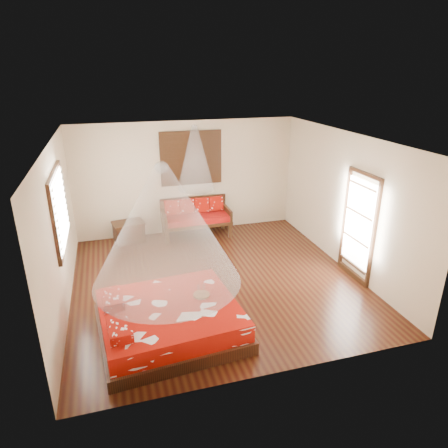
# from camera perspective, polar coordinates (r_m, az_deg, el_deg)

# --- Properties ---
(room) EXTENTS (5.54, 5.54, 2.84)m
(room) POSITION_cam_1_polar(r_m,az_deg,el_deg) (7.47, -1.21, 1.39)
(room) COLOR black
(room) RESTS_ON ground
(bed) EXTENTS (2.33, 2.14, 0.64)m
(bed) POSITION_cam_1_polar(r_m,az_deg,el_deg) (6.52, -7.86, -13.43)
(bed) COLOR black
(bed) RESTS_ON floor
(daybed) EXTENTS (1.68, 0.75, 0.94)m
(daybed) POSITION_cam_1_polar(r_m,az_deg,el_deg) (9.97, -4.08, 1.20)
(daybed) COLOR black
(daybed) RESTS_ON floor
(storage_chest) EXTENTS (0.80, 0.65, 0.50)m
(storage_chest) POSITION_cam_1_polar(r_m,az_deg,el_deg) (9.95, -13.44, -1.06)
(storage_chest) COLOR black
(storage_chest) RESTS_ON floor
(shutter_panel) EXTENTS (1.52, 0.06, 1.32)m
(shutter_panel) POSITION_cam_1_polar(r_m,az_deg,el_deg) (9.91, -4.72, 9.36)
(shutter_panel) COLOR black
(shutter_panel) RESTS_ON wall_back
(window_left) EXTENTS (0.10, 1.74, 1.34)m
(window_left) POSITION_cam_1_polar(r_m,az_deg,el_deg) (7.39, -22.40, 1.96)
(window_left) COLOR black
(window_left) RESTS_ON wall_left
(glazed_door) EXTENTS (0.08, 1.02, 2.16)m
(glazed_door) POSITION_cam_1_polar(r_m,az_deg,el_deg) (8.19, 18.64, -0.41)
(glazed_door) COLOR black
(glazed_door) RESTS_ON floor
(wine_tray) EXTENTS (0.27, 0.27, 0.22)m
(wine_tray) POSITION_cam_1_polar(r_m,az_deg,el_deg) (6.58, -3.26, -9.74)
(wine_tray) COLOR brown
(wine_tray) RESTS_ON bed
(mosquito_net_main) EXTENTS (2.21, 2.21, 1.80)m
(mosquito_net_main) POSITION_cam_1_polar(r_m,az_deg,el_deg) (5.77, -8.46, -0.25)
(mosquito_net_main) COLOR white
(mosquito_net_main) RESTS_ON ceiling
(mosquito_net_daybed) EXTENTS (0.88, 0.88, 1.50)m
(mosquito_net_daybed) POSITION_cam_1_polar(r_m,az_deg,el_deg) (9.44, -4.14, 9.40)
(mosquito_net_daybed) COLOR white
(mosquito_net_daybed) RESTS_ON ceiling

